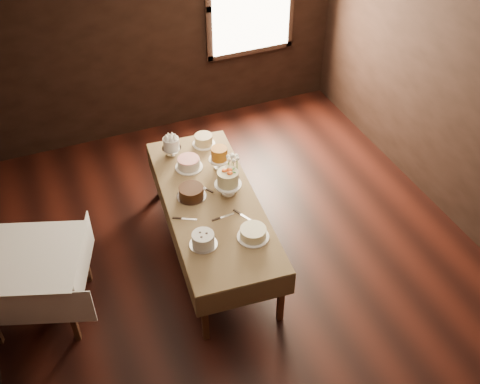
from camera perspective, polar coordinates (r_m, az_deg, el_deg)
name	(u,v)px	position (r m, az deg, el deg)	size (l,w,h in m)	color
floor	(247,272)	(6.02, 0.74, -8.04)	(5.00, 6.00, 0.01)	black
ceiling	(251,16)	(4.33, 1.06, 17.26)	(5.00, 6.00, 0.01)	beige
wall_back	(155,32)	(7.51, -8.55, 15.62)	(5.00, 0.02, 2.80)	black
wall_right	(474,109)	(6.31, 22.43, 7.71)	(0.02, 6.00, 2.80)	black
window	(251,3)	(7.76, 1.15, 18.49)	(1.10, 0.05, 1.30)	#FFEABF
display_table	(212,204)	(5.78, -2.88, -1.21)	(1.12, 2.40, 0.72)	#402314
side_table	(32,263)	(5.53, -20.21, -6.72)	(1.15, 1.15, 0.76)	#402314
cake_meringue	(171,147)	(6.32, -6.91, 4.51)	(0.24, 0.24, 0.23)	silver
cake_speckled	(204,140)	(6.48, -3.68, 5.22)	(0.29, 0.29, 0.12)	white
cake_lattice	(189,164)	(6.14, -5.17, 2.86)	(0.30, 0.30, 0.11)	white
cake_caramel	(219,159)	(6.08, -2.08, 3.33)	(0.23, 0.23, 0.27)	white
cake_chocolate	(191,192)	(5.76, -4.92, -0.05)	(0.34, 0.34, 0.12)	silver
cake_flowers	(228,184)	(5.74, -1.22, 0.84)	(0.29, 0.29, 0.29)	white
cake_swirl	(203,240)	(5.25, -3.72, -4.83)	(0.29, 0.29, 0.13)	silver
cake_cream	(253,233)	(5.32, 1.33, -4.17)	(0.31, 0.31, 0.11)	white
cake_server_a	(227,216)	(5.57, -1.29, -2.38)	(0.24, 0.03, 0.01)	silver
cake_server_b	(246,217)	(5.54, 0.60, -2.57)	(0.24, 0.03, 0.01)	silver
cake_server_c	(201,186)	(5.91, -3.95, 0.59)	(0.24, 0.03, 0.01)	silver
cake_server_d	(230,178)	(6.01, -0.97, 1.44)	(0.24, 0.03, 0.01)	silver
cake_server_e	(189,219)	(5.55, -5.13, -2.72)	(0.24, 0.03, 0.01)	silver
flower_vase	(233,177)	(5.90, -0.71, 1.48)	(0.14, 0.14, 0.15)	#2D2823
flower_bouquet	(233,163)	(5.78, -0.73, 2.98)	(0.14, 0.14, 0.20)	white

